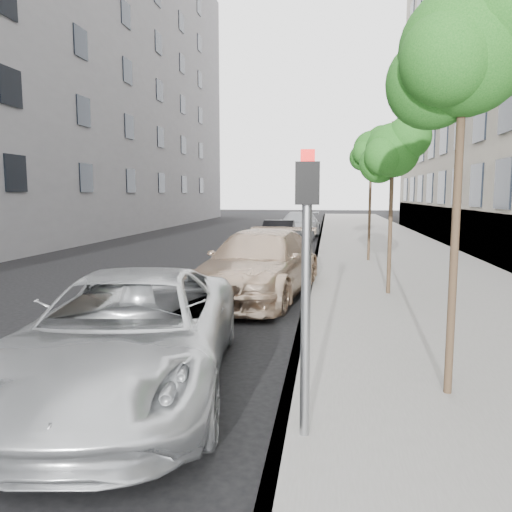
% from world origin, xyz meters
% --- Properties ---
extents(ground, '(160.00, 160.00, 0.00)m').
position_xyz_m(ground, '(0.00, 0.00, 0.00)').
color(ground, black).
rests_on(ground, ground).
extents(sidewalk, '(6.40, 72.00, 0.14)m').
position_xyz_m(sidewalk, '(4.30, 24.00, 0.07)').
color(sidewalk, gray).
rests_on(sidewalk, ground).
extents(curb, '(0.15, 72.00, 0.14)m').
position_xyz_m(curb, '(1.18, 24.00, 0.07)').
color(curb, '#9E9B93').
rests_on(curb, ground).
extents(tree_near, '(1.83, 1.63, 5.10)m').
position_xyz_m(tree_near, '(3.23, 1.50, 4.33)').
color(tree_near, '#38281C').
rests_on(tree_near, sidewalk).
extents(tree_mid, '(1.69, 1.49, 4.42)m').
position_xyz_m(tree_mid, '(3.23, 8.00, 3.73)').
color(tree_mid, '#38281C').
rests_on(tree_mid, sidewalk).
extents(tree_far, '(1.69, 1.49, 5.03)m').
position_xyz_m(tree_far, '(3.23, 14.50, 4.33)').
color(tree_far, '#38281C').
rests_on(tree_far, sidewalk).
extents(signal_pole, '(0.25, 0.19, 2.95)m').
position_xyz_m(signal_pole, '(1.44, 0.12, 2.00)').
color(signal_pole, '#939699').
rests_on(signal_pole, sidewalk).
extents(minivan, '(3.42, 6.02, 1.58)m').
position_xyz_m(minivan, '(-0.99, 1.37, 0.79)').
color(minivan, silver).
rests_on(minivan, ground).
extents(suv, '(3.19, 6.16, 1.71)m').
position_xyz_m(suv, '(-0.10, 7.77, 0.85)').
color(suv, '#C8AB8E').
rests_on(suv, ground).
extents(sedan_blue, '(1.76, 4.25, 1.44)m').
position_xyz_m(sedan_blue, '(-0.29, 13.42, 0.72)').
color(sedan_blue, black).
rests_on(sedan_blue, ground).
extents(sedan_black, '(1.53, 4.21, 1.38)m').
position_xyz_m(sedan_black, '(-0.75, 19.24, 0.69)').
color(sedan_black, black).
rests_on(sedan_black, ground).
extents(sedan_rear, '(2.65, 5.63, 1.59)m').
position_xyz_m(sedan_rear, '(-0.10, 25.03, 0.79)').
color(sedan_rear, '#9EA2A6').
rests_on(sedan_rear, ground).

